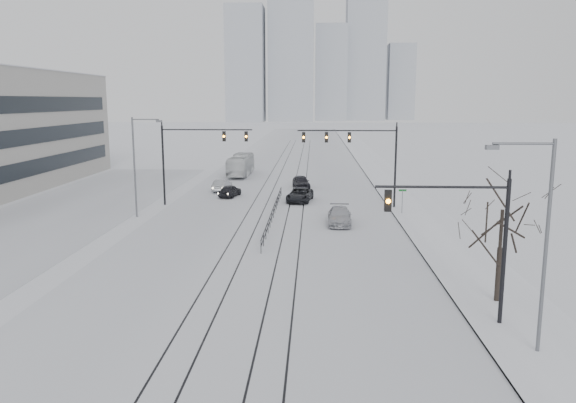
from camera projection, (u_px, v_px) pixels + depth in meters
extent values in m
plane|color=silver|center=(216.00, 383.00, 21.10)|extent=(500.00, 500.00, 0.00)
cube|color=silver|center=(288.00, 175.00, 80.07)|extent=(22.00, 260.00, 0.02)
cube|color=white|center=(384.00, 175.00, 79.45)|extent=(5.00, 260.00, 0.16)
cube|color=gray|center=(366.00, 175.00, 79.56)|extent=(0.10, 260.00, 0.12)
cube|color=silver|center=(79.00, 206.00, 56.41)|extent=(14.00, 60.00, 0.03)
cube|color=black|center=(256.00, 198.00, 60.53)|extent=(0.10, 180.00, 0.01)
cube|color=black|center=(269.00, 199.00, 60.47)|extent=(0.10, 180.00, 0.01)
cube|color=black|center=(291.00, 199.00, 60.36)|extent=(0.10, 180.00, 0.01)
cube|color=black|center=(304.00, 199.00, 60.30)|extent=(0.10, 180.00, 0.01)
cube|color=#9BA1AA|center=(246.00, 65.00, 273.13)|extent=(18.00, 18.00, 55.00)
cube|color=#9BA1AA|center=(291.00, 48.00, 278.49)|extent=(22.00, 22.00, 72.00)
cube|color=#9BA1AA|center=(331.00, 73.00, 287.58)|extent=(16.00, 16.00, 48.00)
cube|color=#9BA1AA|center=(365.00, 58.00, 293.20)|extent=(20.00, 20.00, 64.00)
cube|color=#9BA1AA|center=(400.00, 82.00, 302.30)|extent=(14.00, 14.00, 40.00)
cylinder|color=black|center=(504.00, 254.00, 25.81)|extent=(0.20, 0.20, 7.00)
cylinder|color=black|center=(442.00, 187.00, 25.39)|extent=(6.00, 0.12, 0.12)
cube|color=black|center=(388.00, 201.00, 25.62)|extent=(0.32, 0.24, 1.00)
sphere|color=orange|center=(388.00, 201.00, 25.48)|extent=(0.22, 0.22, 0.22)
cylinder|color=black|center=(395.00, 168.00, 54.27)|extent=(0.20, 0.20, 8.00)
cylinder|color=black|center=(347.00, 131.00, 53.84)|extent=(9.50, 0.12, 0.12)
cube|color=black|center=(304.00, 137.00, 54.15)|extent=(0.32, 0.24, 1.00)
sphere|color=orange|center=(304.00, 137.00, 54.01)|extent=(0.22, 0.22, 0.22)
cube|color=black|center=(326.00, 137.00, 54.05)|extent=(0.32, 0.24, 1.00)
sphere|color=orange|center=(326.00, 137.00, 53.91)|extent=(0.22, 0.22, 0.22)
cube|color=black|center=(349.00, 137.00, 53.95)|extent=(0.32, 0.24, 1.00)
sphere|color=orange|center=(349.00, 137.00, 53.81)|extent=(0.22, 0.22, 0.22)
cylinder|color=black|center=(163.00, 166.00, 56.29)|extent=(0.20, 0.20, 8.00)
cylinder|color=black|center=(207.00, 130.00, 55.45)|extent=(9.00, 0.12, 0.12)
cube|color=black|center=(246.00, 136.00, 55.39)|extent=(0.32, 0.24, 1.00)
sphere|color=orange|center=(246.00, 136.00, 55.25)|extent=(0.22, 0.22, 0.22)
cube|color=black|center=(224.00, 136.00, 55.49)|extent=(0.32, 0.24, 1.00)
sphere|color=orange|center=(224.00, 136.00, 55.35)|extent=(0.22, 0.22, 0.22)
cylinder|color=#595B60|center=(546.00, 250.00, 22.66)|extent=(0.16, 0.16, 9.00)
cylinder|color=#595B60|center=(524.00, 144.00, 21.94)|extent=(2.40, 0.10, 0.10)
cube|color=#595B60|center=(492.00, 147.00, 22.03)|extent=(0.50, 0.25, 0.18)
cylinder|color=#595B60|center=(135.00, 168.00, 50.35)|extent=(0.16, 0.16, 9.00)
cylinder|color=#595B60|center=(146.00, 119.00, 49.53)|extent=(2.40, 0.10, 0.10)
cube|color=#595B60|center=(159.00, 121.00, 49.50)|extent=(0.50, 0.25, 0.18)
cylinder|color=black|center=(498.00, 276.00, 29.08)|extent=(0.26, 0.26, 3.00)
cylinder|color=black|center=(501.00, 234.00, 28.68)|extent=(0.18, 0.18, 2.50)
cube|color=black|center=(273.00, 208.00, 50.42)|extent=(0.06, 24.00, 0.06)
cube|color=black|center=(273.00, 212.00, 50.49)|extent=(0.06, 24.00, 0.06)
cylinder|color=#595B60|center=(402.00, 202.00, 51.80)|extent=(0.06, 0.06, 2.40)
cube|color=#0C4C19|center=(403.00, 190.00, 51.61)|extent=(0.70, 0.04, 0.18)
imported|color=black|center=(230.00, 191.00, 61.56)|extent=(2.36, 4.17, 1.34)
imported|color=#919498|center=(222.00, 186.00, 65.24)|extent=(1.85, 4.32, 1.38)
imported|color=black|center=(300.00, 195.00, 58.67)|extent=(3.01, 5.30, 1.40)
imported|color=#ACADB4|center=(339.00, 216.00, 47.87)|extent=(2.16, 4.97, 1.43)
imported|color=black|center=(301.00, 182.00, 67.70)|extent=(2.50, 4.64, 1.50)
imported|color=silver|center=(241.00, 165.00, 78.89)|extent=(2.70, 10.60, 2.94)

